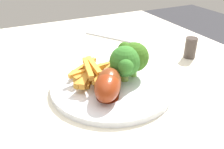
# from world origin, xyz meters

# --- Properties ---
(dining_table) EXTENTS (1.14, 0.69, 0.73)m
(dining_table) POSITION_xyz_m (0.00, 0.00, 0.62)
(dining_table) COLOR silver
(dining_table) RESTS_ON ground_plane
(dinner_plate) EXTENTS (0.25, 0.25, 0.01)m
(dinner_plate) POSITION_xyz_m (-0.05, -0.06, 0.73)
(dinner_plate) COLOR silver
(dinner_plate) RESTS_ON dining_table
(broccoli_floret_front) EXTENTS (0.07, 0.06, 0.07)m
(broccoli_floret_front) POSITION_xyz_m (-0.06, -0.00, 0.79)
(broccoli_floret_front) COLOR #80BB51
(broccoli_floret_front) RESTS_ON dinner_plate
(broccoli_floret_middle) EXTENTS (0.05, 0.04, 0.06)m
(broccoli_floret_middle) POSITION_xyz_m (-0.07, 0.00, 0.78)
(broccoli_floret_middle) COLOR #88B750
(broccoli_floret_middle) RESTS_ON dinner_plate
(broccoli_floret_back) EXTENTS (0.07, 0.07, 0.07)m
(broccoli_floret_back) POSITION_xyz_m (-0.05, -0.03, 0.78)
(broccoli_floret_back) COLOR #86A84A
(broccoli_floret_back) RESTS_ON dinner_plate
(carrot_fries_pile) EXTENTS (0.12, 0.11, 0.04)m
(carrot_fries_pile) POSITION_xyz_m (-0.08, -0.09, 0.76)
(carrot_fries_pile) COLOR gold
(carrot_fries_pile) RESTS_ON dinner_plate
(chicken_drumstick_near) EXTENTS (0.12, 0.09, 0.05)m
(chicken_drumstick_near) POSITION_xyz_m (-0.03, -0.07, 0.76)
(chicken_drumstick_near) COLOR #531E0D
(chicken_drumstick_near) RESTS_ON dinner_plate
(chicken_drumstick_far) EXTENTS (0.13, 0.10, 0.05)m
(chicken_drumstick_far) POSITION_xyz_m (-0.01, -0.08, 0.76)
(chicken_drumstick_far) COLOR #621C0A
(chicken_drumstick_far) RESTS_ON dinner_plate
(fork) EXTENTS (0.17, 0.11, 0.00)m
(fork) POSITION_xyz_m (-0.32, 0.07, 0.73)
(fork) COLOR silver
(fork) RESTS_ON dining_table
(pepper_shaker) EXTENTS (0.03, 0.03, 0.05)m
(pepper_shaker) POSITION_xyz_m (-0.10, 0.19, 0.76)
(pepper_shaker) COLOR #423833
(pepper_shaker) RESTS_ON dining_table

